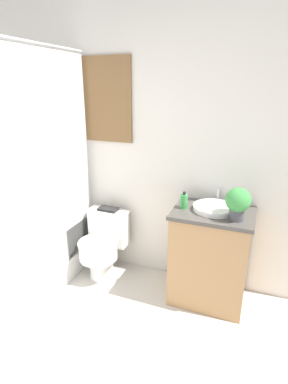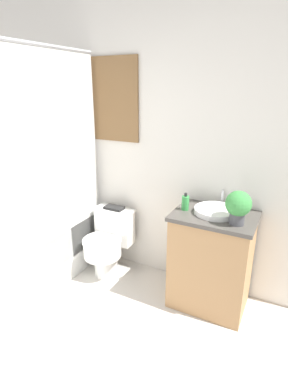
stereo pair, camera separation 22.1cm
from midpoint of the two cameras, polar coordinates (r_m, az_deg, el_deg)
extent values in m
cube|color=silver|center=(2.68, -4.79, 9.81)|extent=(3.21, 0.05, 2.50)
cube|color=brown|center=(2.72, -9.62, 16.87)|extent=(0.47, 0.02, 0.71)
cube|color=beige|center=(2.72, -9.67, 16.86)|extent=(0.44, 0.01, 0.68)
cube|color=white|center=(2.94, -24.22, -11.81)|extent=(0.69, 1.33, 0.51)
cube|color=silver|center=(2.39, -21.16, 3.31)|extent=(0.01, 1.22, 1.73)
cylinder|color=#B7B7BC|center=(2.33, -24.04, 24.70)|extent=(0.02, 1.22, 0.02)
cylinder|color=white|center=(2.92, -10.31, -13.72)|extent=(0.22, 0.22, 0.23)
cylinder|color=white|center=(2.79, -11.01, -11.00)|extent=(0.34, 0.34, 0.14)
cylinder|color=white|center=(2.75, -11.11, -9.57)|extent=(0.36, 0.36, 0.02)
cube|color=white|center=(2.89, -8.91, -6.80)|extent=(0.37, 0.15, 0.32)
cube|color=white|center=(2.82, -9.09, -3.70)|extent=(0.39, 0.16, 0.02)
cube|color=#AD7F51|center=(2.51, 9.86, -12.43)|extent=(0.58, 0.42, 0.77)
cube|color=#4C4742|center=(2.32, 10.42, -4.06)|extent=(0.61, 0.45, 0.03)
cylinder|color=white|center=(2.33, 10.57, -3.09)|extent=(0.32, 0.32, 0.04)
cylinder|color=silver|center=(2.48, 11.49, -0.60)|extent=(0.02, 0.02, 0.13)
cylinder|color=green|center=(2.33, 4.93, -1.85)|extent=(0.06, 0.06, 0.11)
cylinder|color=black|center=(2.31, 4.97, -0.29)|extent=(0.02, 0.02, 0.02)
cylinder|color=#4C4C51|center=(2.20, 14.49, -4.24)|extent=(0.10, 0.10, 0.08)
sphere|color=#3D8E42|center=(2.15, 14.73, -1.53)|extent=(0.18, 0.18, 0.18)
cube|color=black|center=(2.81, -9.11, -3.29)|extent=(0.18, 0.10, 0.02)
camera|label=1|loc=(0.11, -92.86, -1.01)|focal=28.00mm
camera|label=2|loc=(0.11, 87.14, 1.01)|focal=28.00mm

